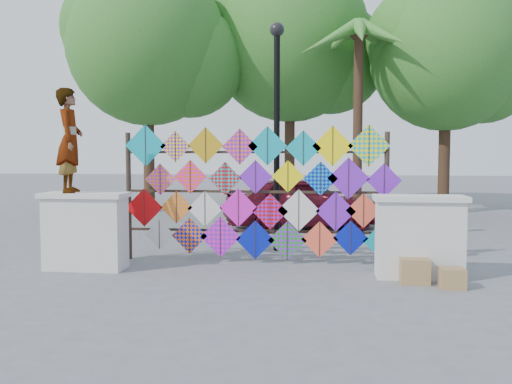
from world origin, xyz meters
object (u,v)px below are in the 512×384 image
(sedan, at_px, (302,202))
(lamppost, at_px, (277,114))
(kite_rack, at_px, (260,194))
(vendor_woman, at_px, (70,140))

(sedan, relative_size, lamppost, 0.88)
(kite_rack, relative_size, sedan, 1.26)
(vendor_woman, height_order, sedan, vendor_woman)
(kite_rack, bearing_deg, lamppost, 82.09)
(sedan, xyz_separation_m, lamppost, (-0.38, -3.31, 2.02))
(kite_rack, xyz_separation_m, sedan, (0.55, 4.58, -0.55))
(kite_rack, relative_size, lamppost, 1.11)
(kite_rack, height_order, lamppost, lamppost)
(kite_rack, relative_size, vendor_woman, 2.88)
(kite_rack, distance_m, lamppost, 1.96)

